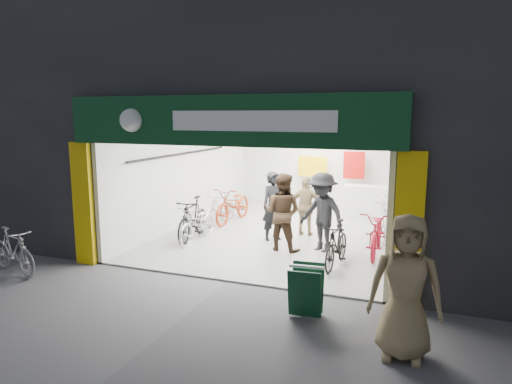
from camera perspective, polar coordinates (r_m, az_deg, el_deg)
The scene contains 16 objects.
ground at distance 8.90m, azimuth -3.76°, elevation -11.15°, with size 60.00×60.00×0.00m, color #56565B.
building at distance 12.85m, azimuth 9.46°, elevation 14.72°, with size 17.00×10.27×8.00m.
bike_left_front at distance 11.49m, azimuth -7.23°, elevation -3.90°, with size 0.63×1.81×0.95m, color silver.
bike_left_midfront at distance 11.64m, azimuth -7.91°, elevation -3.37°, with size 0.51×1.82×1.10m, color black.
bike_left_midback at distance 13.41m, azimuth -2.85°, elevation -1.61°, with size 0.71×2.04×1.07m, color #9C2C0E.
bike_left_back at distance 13.17m, azimuth -4.49°, elevation -2.13°, with size 0.44×1.56×0.94m, color silver.
bike_right_front at distance 9.69m, azimuth 10.04°, elevation -6.49°, with size 0.46×1.62×0.97m, color black.
bike_right_mid at distance 10.72m, azimuth 14.93°, elevation -4.88°, with size 0.70×2.00×1.05m, color maroon.
bike_right_back at distance 12.05m, azimuth 15.63°, elevation -3.18°, with size 0.52×1.83×1.10m, color silver.
parked_bike at distance 10.38m, azimuth -28.05°, elevation -6.51°, with size 0.44×1.56×0.94m, color #A9AAAE.
customer_a at distance 11.36m, azimuth 2.27°, elevation -1.87°, with size 0.65×0.42×1.77m, color black.
customer_b at distance 10.56m, azimuth 3.31°, elevation -2.57°, with size 0.90×0.70×1.84m, color #3C291B.
customer_c at distance 10.55m, azimuth 8.27°, elevation -2.62°, with size 1.20×0.69×1.86m, color black.
customer_d at distance 11.87m, azimuth 6.30°, elevation -1.87°, with size 0.93×0.39×1.59m, color #8E7652.
pedestrian_near at distance 6.29m, azimuth 18.18°, elevation -11.27°, with size 0.94×0.61×1.92m, color #927E55.
sandwich_board at distance 7.39m, azimuth 6.28°, elevation -11.98°, with size 0.56×0.58×0.80m.
Camera 1 is at (3.47, -7.56, 3.16)m, focal length 32.00 mm.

